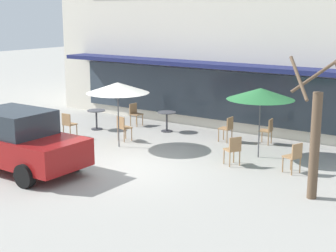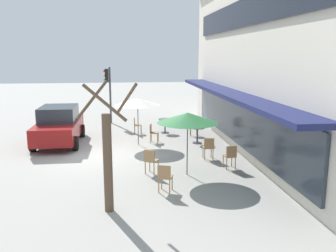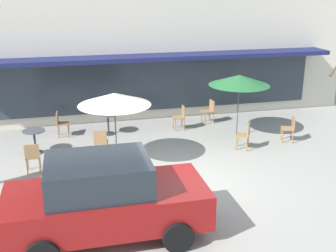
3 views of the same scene
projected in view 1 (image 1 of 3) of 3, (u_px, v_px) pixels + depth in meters
The scene contains 15 objects.
ground_plane at pixel (124, 168), 15.11m from camera, with size 80.00×80.00×0.00m, color #9E9B93.
building_facade at pixel (269, 23), 22.24m from camera, with size 17.04×9.10×7.98m.
cafe_table_near_wall at pixel (96, 116), 19.92m from camera, with size 0.70×0.70×0.76m.
cafe_table_streetside at pixel (167, 118), 19.57m from camera, with size 0.70×0.70×0.76m.
patio_umbrella_green_folded at pixel (118, 88), 17.03m from camera, with size 2.10×2.10×2.20m.
patio_umbrella_cream_folded at pixel (261, 94), 15.78m from camera, with size 2.10×2.10×2.20m.
cafe_chair_0 at pixel (68, 123), 18.67m from camera, with size 0.41×0.41×0.89m.
cafe_chair_1 at pixel (123, 126), 18.14m from camera, with size 0.47×0.47×0.89m.
cafe_chair_2 at pixel (268, 129), 17.70m from camera, with size 0.44×0.44×0.89m.
cafe_chair_3 at pixel (227, 127), 18.02m from camera, with size 0.41×0.41×0.89m.
cafe_chair_4 at pixel (135, 113), 20.60m from camera, with size 0.43×0.43×0.89m.
cafe_chair_5 at pixel (233, 148), 15.24m from camera, with size 0.55×0.55×0.89m.
cafe_chair_6 at pixel (294, 155), 14.50m from camera, with size 0.52×0.52×0.89m.
parked_sedan at pixel (17, 141), 14.70m from camera, with size 4.20×2.03×1.76m.
street_tree at pixel (315, 136), 12.35m from camera, with size 1.36×1.58×3.46m.
Camera 1 is at (9.29, -11.18, 4.51)m, focal length 55.00 mm.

